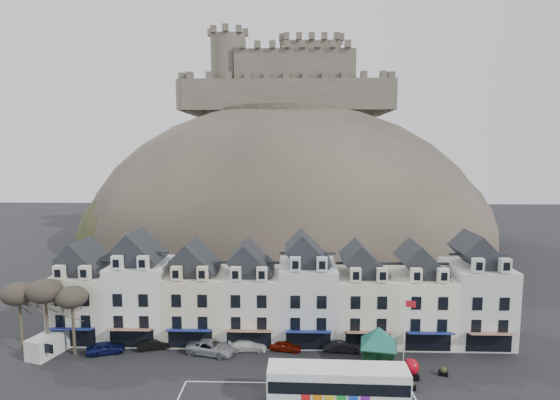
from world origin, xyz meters
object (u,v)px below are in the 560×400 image
at_px(bus_shelter, 379,336).
at_px(car_charcoal, 341,346).
at_px(car_navy, 106,348).
at_px(car_black, 154,344).
at_px(car_white, 248,345).
at_px(car_maroon, 286,345).
at_px(flagpole, 405,329).
at_px(white_van, 51,343).
at_px(red_buoy, 411,368).
at_px(bus, 337,384).
at_px(car_silver, 211,347).

xyz_separation_m(bus_shelter, car_charcoal, (-3.38, 3.99, -2.91)).
xyz_separation_m(car_navy, car_black, (5.09, 1.33, -0.07)).
distance_m(car_white, car_maroon, 4.33).
height_order(flagpole, white_van, flagpole).
relative_size(red_buoy, car_charcoal, 0.48).
distance_m(bus_shelter, flagpole, 2.85).
bearing_deg(white_van, bus, -0.15).
xyz_separation_m(flagpole, car_charcoal, (-6.11, 3.93, -3.73)).
height_order(white_van, car_silver, white_van).
xyz_separation_m(white_van, car_navy, (6.27, 0.03, -0.48)).
xyz_separation_m(bus_shelter, car_silver, (-18.20, 3.01, -2.84)).
height_order(bus_shelter, car_charcoal, bus_shelter).
xyz_separation_m(flagpole, car_navy, (-32.83, 2.60, -3.72)).
bearing_deg(bus_shelter, white_van, -173.97).
distance_m(red_buoy, car_charcoal, 8.52).
bearing_deg(car_black, red_buoy, -118.23).
distance_m(bus, white_van, 32.75).
distance_m(car_white, car_charcoal, 10.73).
distance_m(bus_shelter, car_navy, 30.36).
relative_size(red_buoy, car_white, 0.45).
xyz_separation_m(flagpole, car_maroon, (-12.51, 3.93, -3.80)).
bearing_deg(car_black, car_navy, 87.87).
bearing_deg(flagpole, red_buoy, -81.52).
bearing_deg(bus_shelter, red_buoy, -18.96).
xyz_separation_m(white_van, car_black, (11.35, 1.36, -0.55)).
xyz_separation_m(bus, flagpole, (7.65, 6.54, 2.45)).
relative_size(car_navy, car_charcoal, 0.98).
relative_size(bus, red_buoy, 6.36).
xyz_separation_m(red_buoy, car_black, (-28.00, 5.65, -0.40)).
bearing_deg(car_white, bus_shelter, -107.09).
relative_size(bus, flagpole, 1.64).
height_order(bus_shelter, white_van, bus_shelter).
bearing_deg(flagpole, car_navy, 175.48).
bearing_deg(bus, car_navy, 161.35).
bearing_deg(white_van, car_white, 19.49).
xyz_separation_m(white_van, car_white, (22.26, 1.36, -0.54)).
bearing_deg(car_silver, white_van, 104.07).
height_order(bus, car_maroon, bus).
height_order(car_black, car_white, car_white).
xyz_separation_m(flagpole, car_white, (-16.84, 3.93, -3.78)).
relative_size(car_silver, car_maroon, 1.48).
distance_m(car_navy, car_black, 5.26).
bearing_deg(flagpole, car_charcoal, 147.26).
bearing_deg(car_white, car_navy, 93.46).
bearing_deg(bus_shelter, car_silver, -179.24).
distance_m(red_buoy, car_navy, 33.37).
height_order(white_van, car_black, white_van).
bearing_deg(car_maroon, car_white, 100.42).
distance_m(car_black, car_maroon, 15.24).
bearing_deg(car_maroon, bus, -144.70).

